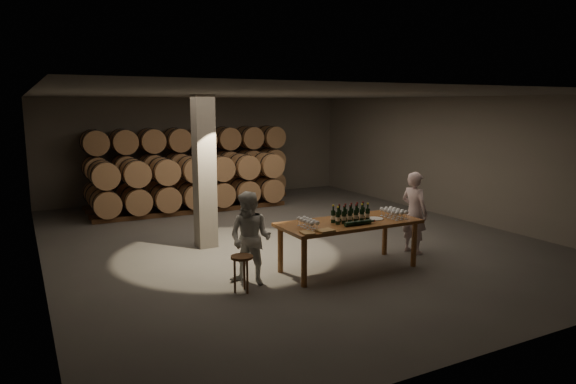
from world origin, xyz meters
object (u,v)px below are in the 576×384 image
bottle_cluster (351,215)px  plate (375,219)px  stool (242,262)px  person_man (414,213)px  person_woman (250,238)px  notebook_near (325,231)px  tasting_table (349,227)px

bottle_cluster → plate: 0.53m
stool → person_man: person_man is taller
stool → person_woman: (0.28, 0.29, 0.30)m
plate → notebook_near: bearing=-164.3°
tasting_table → person_woman: size_ratio=1.65×
tasting_table → notebook_near: bearing=-150.5°
bottle_cluster → plate: size_ratio=2.41×
notebook_near → person_woman: (-1.12, 0.56, -0.13)m
bottle_cluster → person_man: 1.81m
bottle_cluster → notebook_near: 0.90m
tasting_table → stool: 2.21m
plate → person_man: 1.30m
stool → person_man: 4.00m
bottle_cluster → person_woman: size_ratio=0.46×
person_man → person_woman: size_ratio=1.06×
bottle_cluster → plate: bearing=-4.5°
stool → person_woman: size_ratio=0.38×
bottle_cluster → plate: bottle_cluster is taller
bottle_cluster → notebook_near: size_ratio=2.63×
tasting_table → stool: size_ratio=4.32×
plate → person_man: size_ratio=0.18×
bottle_cluster → stool: bottle_cluster is taller
plate → person_woman: person_woman is taller
person_man → person_woman: bearing=82.6°
tasting_table → person_woman: 1.90m
notebook_near → person_man: (2.57, 0.71, -0.08)m
tasting_table → plate: bearing=-8.0°
bottle_cluster → notebook_near: (-0.79, -0.41, -0.10)m
person_woman → notebook_near: bearing=22.3°
person_woman → plate: bearing=44.4°
plate → tasting_table: bearing=172.0°
stool → notebook_near: bearing=-11.1°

